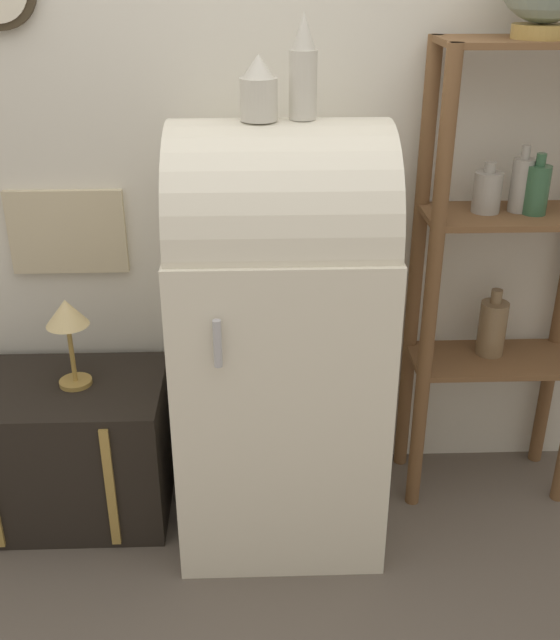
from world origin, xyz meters
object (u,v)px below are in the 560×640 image
vase_left (259,90)px  desk_lamp (67,320)px  vase_center (303,70)px  refrigerator (279,331)px  suitcase_trunk (66,448)px

vase_left → desk_lamp: bearing=173.6°
vase_left → vase_center: vase_center is taller
refrigerator → desk_lamp: (-0.69, 0.06, 0.02)m
desk_lamp → vase_center: bearing=-4.1°
refrigerator → suitcase_trunk: (-0.76, 0.06, -0.48)m
vase_left → vase_center: (0.12, 0.02, 0.05)m
vase_left → suitcase_trunk: bearing=174.8°
vase_center → suitcase_trunk: bearing=176.7°
suitcase_trunk → refrigerator: bearing=-4.2°
suitcase_trunk → desk_lamp: size_ratio=2.25×
suitcase_trunk → vase_center: 1.53m
vase_center → desk_lamp: vase_center is taller
vase_left → vase_center: size_ratio=0.62×
suitcase_trunk → vase_left: vase_left is taller
refrigerator → vase_center: size_ratio=4.90×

